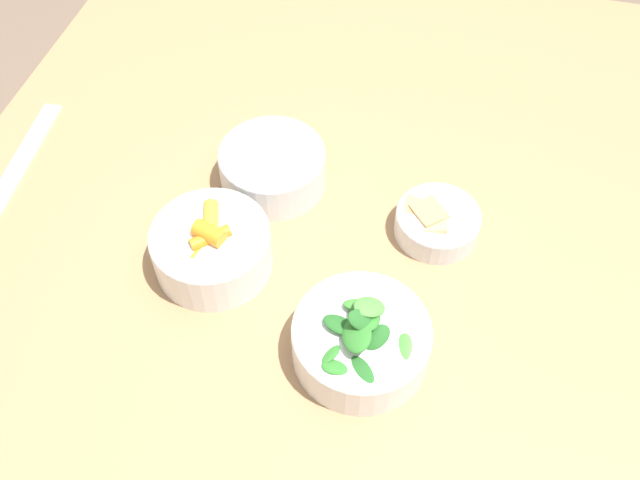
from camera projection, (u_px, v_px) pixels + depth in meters
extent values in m
plane|color=brown|center=(321.00, 432.00, 1.60)|extent=(10.00, 10.00, 0.00)
cube|color=#99724C|center=(321.00, 226.00, 1.01)|extent=(1.28, 1.09, 0.03)
cube|color=olive|center=(597.00, 177.00, 1.58)|extent=(0.06, 0.06, 0.73)
cube|color=olive|center=(185.00, 104.00, 1.72)|extent=(0.06, 0.06, 0.73)
cylinder|color=white|center=(212.00, 249.00, 0.93)|extent=(0.16, 0.16, 0.06)
torus|color=white|center=(209.00, 235.00, 0.90)|extent=(0.16, 0.16, 0.01)
cylinder|color=orange|center=(209.00, 226.00, 0.94)|extent=(0.04, 0.04, 0.02)
cylinder|color=orange|center=(203.00, 251.00, 0.90)|extent=(0.05, 0.03, 0.02)
cylinder|color=orange|center=(212.00, 240.00, 0.92)|extent=(0.05, 0.05, 0.02)
cylinder|color=orange|center=(223.00, 258.00, 0.90)|extent=(0.04, 0.05, 0.02)
cylinder|color=orange|center=(206.00, 243.00, 0.92)|extent=(0.06, 0.04, 0.02)
cylinder|color=orange|center=(210.00, 238.00, 0.90)|extent=(0.05, 0.05, 0.02)
cylinder|color=orange|center=(211.00, 217.00, 0.92)|extent=(0.05, 0.03, 0.02)
cylinder|color=orange|center=(209.00, 233.00, 0.90)|extent=(0.03, 0.05, 0.02)
cylinder|color=white|center=(361.00, 342.00, 0.85)|extent=(0.17, 0.17, 0.06)
torus|color=white|center=(362.00, 330.00, 0.83)|extent=(0.17, 0.17, 0.01)
ellipsoid|color=#2D7028|center=(330.00, 352.00, 0.82)|extent=(0.04, 0.03, 0.03)
ellipsoid|color=#4C933D|center=(369.00, 307.00, 0.83)|extent=(0.06, 0.05, 0.04)
ellipsoid|color=#4C933D|center=(403.00, 348.00, 0.82)|extent=(0.04, 0.03, 0.03)
ellipsoid|color=#3D8433|center=(361.00, 305.00, 0.84)|extent=(0.03, 0.05, 0.02)
ellipsoid|color=#235B23|center=(362.00, 320.00, 0.81)|extent=(0.04, 0.04, 0.04)
ellipsoid|color=#2D7028|center=(342.00, 364.00, 0.81)|extent=(0.06, 0.06, 0.04)
ellipsoid|color=#235B23|center=(359.00, 377.00, 0.80)|extent=(0.06, 0.06, 0.03)
ellipsoid|color=#2D7028|center=(357.00, 334.00, 0.81)|extent=(0.06, 0.05, 0.03)
ellipsoid|color=#2D7028|center=(368.00, 319.00, 0.82)|extent=(0.05, 0.03, 0.02)
ellipsoid|color=#235B23|center=(340.00, 325.00, 0.83)|extent=(0.04, 0.05, 0.02)
ellipsoid|color=#235B23|center=(376.00, 337.00, 0.82)|extent=(0.04, 0.04, 0.02)
cylinder|color=silver|center=(273.00, 168.00, 1.02)|extent=(0.15, 0.15, 0.06)
torus|color=silver|center=(272.00, 154.00, 1.00)|extent=(0.15, 0.15, 0.01)
cylinder|color=#936042|center=(273.00, 173.00, 1.03)|extent=(0.14, 0.14, 0.03)
ellipsoid|color=#8E5B3D|center=(281.00, 178.00, 0.99)|extent=(0.01, 0.01, 0.01)
ellipsoid|color=#A36B4C|center=(251.00, 153.00, 1.02)|extent=(0.01, 0.01, 0.01)
ellipsoid|color=#A36B4C|center=(311.00, 175.00, 0.99)|extent=(0.01, 0.01, 0.01)
ellipsoid|color=#A36B4C|center=(297.00, 189.00, 0.98)|extent=(0.01, 0.01, 0.01)
ellipsoid|color=#8E5B3D|center=(297.00, 175.00, 0.99)|extent=(0.01, 0.01, 0.01)
ellipsoid|color=#A36B4C|center=(289.00, 160.00, 1.01)|extent=(0.01, 0.01, 0.01)
ellipsoid|color=#8E5B3D|center=(238.00, 160.00, 1.01)|extent=(0.01, 0.01, 0.01)
ellipsoid|color=#AD7551|center=(240.00, 149.00, 1.03)|extent=(0.01, 0.01, 0.01)
ellipsoid|color=#A36B4C|center=(306.00, 170.00, 1.00)|extent=(0.01, 0.01, 0.01)
ellipsoid|color=#A36B4C|center=(238.00, 180.00, 0.99)|extent=(0.01, 0.01, 0.01)
ellipsoid|color=#AD7551|center=(286.00, 180.00, 0.99)|extent=(0.01, 0.01, 0.01)
ellipsoid|color=#AD7551|center=(233.00, 160.00, 1.01)|extent=(0.01, 0.01, 0.01)
ellipsoid|color=#AD7551|center=(282.00, 166.00, 1.01)|extent=(0.01, 0.01, 0.01)
ellipsoid|color=#AD7551|center=(248.00, 171.00, 1.00)|extent=(0.01, 0.01, 0.01)
cylinder|color=#E0A88E|center=(268.00, 162.00, 1.00)|extent=(0.03, 0.03, 0.01)
cylinder|color=#E0A88E|center=(261.00, 140.00, 1.02)|extent=(0.03, 0.03, 0.01)
cylinder|color=beige|center=(251.00, 173.00, 0.99)|extent=(0.03, 0.03, 0.01)
cylinder|color=beige|center=(301.00, 173.00, 0.99)|extent=(0.03, 0.03, 0.01)
cylinder|color=silver|center=(437.00, 224.00, 0.97)|extent=(0.12, 0.12, 0.04)
torus|color=silver|center=(439.00, 215.00, 0.96)|extent=(0.12, 0.12, 0.01)
cube|color=tan|center=(440.00, 216.00, 0.97)|extent=(0.06, 0.05, 0.01)
cube|color=tan|center=(425.00, 226.00, 0.96)|extent=(0.06, 0.06, 0.02)
cube|color=tan|center=(432.00, 222.00, 0.96)|extent=(0.05, 0.05, 0.02)
cube|color=tan|center=(416.00, 210.00, 0.97)|extent=(0.05, 0.05, 0.01)
cube|color=tan|center=(429.00, 212.00, 0.96)|extent=(0.06, 0.06, 0.01)
cube|color=silver|center=(20.00, 163.00, 1.06)|extent=(0.26, 0.05, 0.00)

